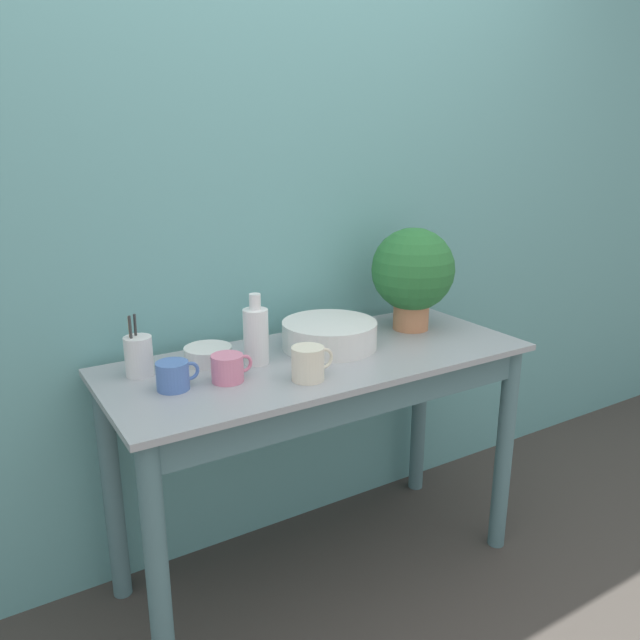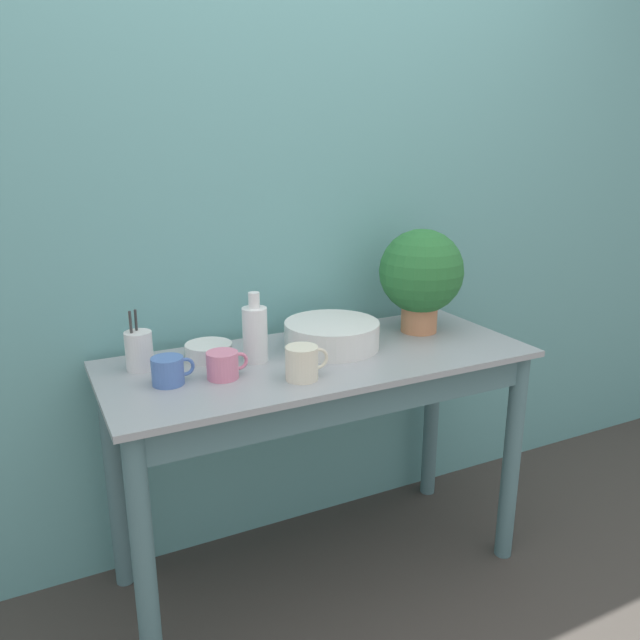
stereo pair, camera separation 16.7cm
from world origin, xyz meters
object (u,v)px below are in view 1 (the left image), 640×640
object	(u,v)px
mug_blue	(173,376)
mug_cream	(309,363)
potted_plant	(413,272)
bottle_tall	(256,335)
utensil_cup	(139,356)
bowl_wash_large	(329,334)
mug_pink	(228,368)
bowl_small_enamel_white	(208,354)

from	to	relation	value
mug_blue	mug_cream	xyz separation A→B (m)	(0.35, -0.13, 0.01)
potted_plant	bottle_tall	size ratio (longest dim) A/B	1.67
potted_plant	utensil_cup	distance (m)	0.98
bowl_wash_large	mug_blue	size ratio (longest dim) A/B	2.55
mug_pink	bottle_tall	bearing A→B (deg)	34.36
bowl_wash_large	mug_blue	distance (m)	0.56
potted_plant	mug_pink	size ratio (longest dim) A/B	2.95
bottle_tall	mug_cream	distance (m)	0.22
bowl_small_enamel_white	potted_plant	bearing A→B (deg)	-4.24
bowl_wash_large	bottle_tall	world-z (taller)	bottle_tall
bowl_wash_large	mug_cream	bearing A→B (deg)	-134.14
mug_blue	utensil_cup	xyz separation A→B (m)	(-0.05, 0.15, 0.02)
potted_plant	mug_cream	world-z (taller)	potted_plant
bowl_small_enamel_white	mug_blue	bearing A→B (deg)	-136.58
mug_cream	utensil_cup	bearing A→B (deg)	144.54
potted_plant	mug_cream	distance (m)	0.63
mug_cream	utensil_cup	distance (m)	0.50
mug_cream	bowl_small_enamel_white	size ratio (longest dim) A/B	0.90
mug_cream	utensil_cup	world-z (taller)	utensil_cup
mug_cream	bottle_tall	bearing A→B (deg)	108.58
utensil_cup	mug_pink	bearing A→B (deg)	-41.28
bowl_wash_large	mug_cream	world-z (taller)	mug_cream
bowl_wash_large	utensil_cup	world-z (taller)	utensil_cup
bowl_wash_large	mug_cream	distance (m)	0.29
bowl_small_enamel_white	bottle_tall	bearing A→B (deg)	-34.62
mug_cream	potted_plant	bearing A→B (deg)	22.19
bottle_tall	mug_blue	distance (m)	0.30
mug_pink	bowl_small_enamel_white	distance (m)	0.18
bottle_tall	utensil_cup	distance (m)	0.35
mug_blue	mug_cream	bearing A→B (deg)	-20.69
mug_cream	mug_blue	bearing A→B (deg)	159.31
potted_plant	bowl_small_enamel_white	world-z (taller)	potted_plant
potted_plant	mug_pink	xyz separation A→B (m)	(-0.77, -0.12, -0.17)
potted_plant	utensil_cup	world-z (taller)	potted_plant
bowl_wash_large	utensil_cup	bearing A→B (deg)	172.67
utensil_cup	potted_plant	bearing A→B (deg)	-3.37
mug_pink	mug_blue	world-z (taller)	same
bowl_small_enamel_white	utensil_cup	bearing A→B (deg)	179.72
mug_pink	mug_cream	world-z (taller)	mug_cream
bottle_tall	potted_plant	bearing A→B (deg)	2.66
utensil_cup	bowl_wash_large	bearing A→B (deg)	-7.33
bowl_wash_large	utensil_cup	xyz separation A→B (m)	(-0.61, 0.08, 0.02)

